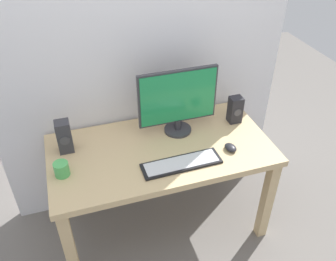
# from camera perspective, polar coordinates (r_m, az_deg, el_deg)

# --- Properties ---
(ground_plane) EXTENTS (6.00, 6.00, 0.00)m
(ground_plane) POSITION_cam_1_polar(r_m,az_deg,el_deg) (2.72, -0.98, -14.35)
(ground_plane) COLOR slate
(desk) EXTENTS (1.37, 0.71, 0.71)m
(desk) POSITION_cam_1_polar(r_m,az_deg,el_deg) (2.28, -1.14, -4.57)
(desk) COLOR tan
(desk) RESTS_ON ground_plane
(monitor) EXTENTS (0.51, 0.18, 0.43)m
(monitor) POSITION_cam_1_polar(r_m,az_deg,el_deg) (2.24, 1.58, 4.85)
(monitor) COLOR #333338
(monitor) RESTS_ON desk
(keyboard_primary) EXTENTS (0.47, 0.15, 0.02)m
(keyboard_primary) POSITION_cam_1_polar(r_m,az_deg,el_deg) (2.09, 2.15, -5.25)
(keyboard_primary) COLOR black
(keyboard_primary) RESTS_ON desk
(mouse) EXTENTS (0.08, 0.10, 0.03)m
(mouse) POSITION_cam_1_polar(r_m,az_deg,el_deg) (2.22, 9.93, -2.69)
(mouse) COLOR #232328
(mouse) RESTS_ON desk
(speaker_right) EXTENTS (0.08, 0.08, 0.19)m
(speaker_right) POSITION_cam_1_polar(r_m,az_deg,el_deg) (2.44, 10.64, 3.29)
(speaker_right) COLOR #232328
(speaker_right) RESTS_ON desk
(speaker_left) EXTENTS (0.09, 0.09, 0.21)m
(speaker_left) POSITION_cam_1_polar(r_m,az_deg,el_deg) (2.22, -16.20, -0.93)
(speaker_left) COLOR #333338
(speaker_left) RESTS_ON desk
(coffee_mug) EXTENTS (0.08, 0.08, 0.09)m
(coffee_mug) POSITION_cam_1_polar(r_m,az_deg,el_deg) (2.09, -16.59, -5.91)
(coffee_mug) COLOR #4CB259
(coffee_mug) RESTS_ON desk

